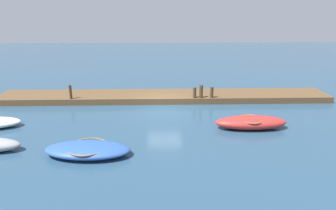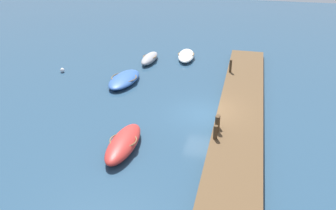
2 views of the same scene
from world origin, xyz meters
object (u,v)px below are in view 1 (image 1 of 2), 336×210
object	(u,v)px
mooring_post_east	(70,92)
rowboat_red	(251,122)
motorboat_blue	(88,149)
mooring_post_west	(212,92)
mooring_post_mid_west	(201,91)
mooring_post_mid_east	(195,93)

from	to	relation	value
mooring_post_east	rowboat_red	bearing A→B (deg)	157.93
motorboat_blue	mooring_post_east	xyz separation A→B (m)	(3.04, -7.99, 0.68)
mooring_post_west	mooring_post_mid_west	world-z (taller)	mooring_post_mid_west
motorboat_blue	rowboat_red	xyz separation A→B (m)	(-8.96, -3.13, 0.09)
mooring_post_west	motorboat_blue	bearing A→B (deg)	47.12
mooring_post_mid_west	mooring_post_east	xyz separation A→B (m)	(9.66, 0.00, 0.03)
motorboat_blue	mooring_post_mid_west	distance (m)	10.40
mooring_post_mid_west	mooring_post_east	world-z (taller)	mooring_post_east
mooring_post_mid_west	mooring_post_mid_east	xyz separation A→B (m)	(0.49, 0.00, -0.08)
motorboat_blue	mooring_post_mid_west	bearing A→B (deg)	-125.94
motorboat_blue	mooring_post_east	bearing A→B (deg)	-65.46
mooring_post_mid_east	mooring_post_mid_west	bearing A→B (deg)	180.00
mooring_post_mid_east	rowboat_red	bearing A→B (deg)	120.14
rowboat_red	mooring_post_mid_east	world-z (taller)	mooring_post_mid_east
mooring_post_west	mooring_post_east	distance (m)	10.47
motorboat_blue	mooring_post_mid_west	xyz separation A→B (m)	(-6.62, -7.99, 0.65)
rowboat_red	mooring_post_mid_west	size ratio (longest dim) A/B	4.35
motorboat_blue	mooring_post_mid_east	distance (m)	10.09
mooring_post_west	mooring_post_mid_east	distance (m)	1.29
rowboat_red	mooring_post_west	xyz separation A→B (m)	(1.54, -4.87, 0.48)
rowboat_red	mooring_post_east	xyz separation A→B (m)	(12.00, -4.87, 0.59)
mooring_post_west	mooring_post_mid_east	size ratio (longest dim) A/B	1.02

